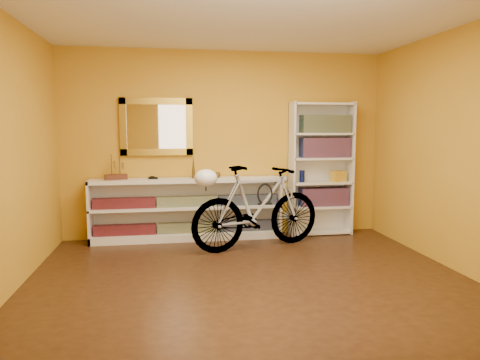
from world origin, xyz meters
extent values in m
cube|color=black|center=(0.00, 0.00, -0.01)|extent=(4.50, 4.00, 0.01)
cube|color=silver|center=(0.00, 0.00, 2.60)|extent=(4.50, 4.00, 0.01)
cube|color=#BE861C|center=(0.00, 2.00, 1.30)|extent=(4.50, 0.01, 2.60)
cube|color=#BE861C|center=(-2.25, 0.00, 1.30)|extent=(0.01, 4.00, 2.60)
cube|color=#BE861C|center=(2.25, 0.00, 1.30)|extent=(0.01, 4.00, 2.60)
cube|color=olive|center=(-0.95, 1.97, 1.55)|extent=(0.98, 0.06, 0.78)
cube|color=silver|center=(0.90, 1.99, 0.25)|extent=(0.09, 0.02, 0.09)
cube|color=black|center=(-0.55, 1.79, 0.17)|extent=(2.50, 0.13, 0.14)
cube|color=navy|center=(-0.55, 1.79, 0.54)|extent=(2.50, 0.13, 0.14)
imported|color=black|center=(-1.01, 1.81, 0.85)|extent=(0.00, 0.00, 0.00)
cone|color=#523B1C|center=(-0.46, 1.81, 1.01)|extent=(0.05, 0.05, 0.32)
sphere|color=#523B1C|center=(-0.13, 1.81, 0.89)|extent=(0.08, 0.08, 0.08)
cube|color=maroon|center=(1.41, 1.84, 0.55)|extent=(0.70, 0.22, 0.26)
cube|color=maroon|center=(1.41, 1.84, 1.25)|extent=(0.70, 0.22, 0.28)
cube|color=#194F58|center=(1.41, 1.84, 1.59)|extent=(0.70, 0.22, 0.25)
cylinder|color=navy|center=(1.08, 1.82, 0.85)|extent=(0.08, 0.08, 0.17)
cube|color=maroon|center=(1.16, 1.87, 1.57)|extent=(0.19, 0.19, 0.20)
cube|color=gold|center=(1.61, 1.80, 0.84)|extent=(0.23, 0.19, 0.16)
imported|color=silver|center=(0.31, 1.22, 0.54)|extent=(0.96, 1.88, 1.07)
ellipsoid|color=white|center=(-0.36, 1.03, 0.94)|extent=(0.28, 0.26, 0.21)
torus|color=black|center=(0.41, 1.25, 0.70)|extent=(0.20, 0.02, 0.20)
camera|label=1|loc=(-0.79, -4.17, 1.55)|focal=32.86mm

